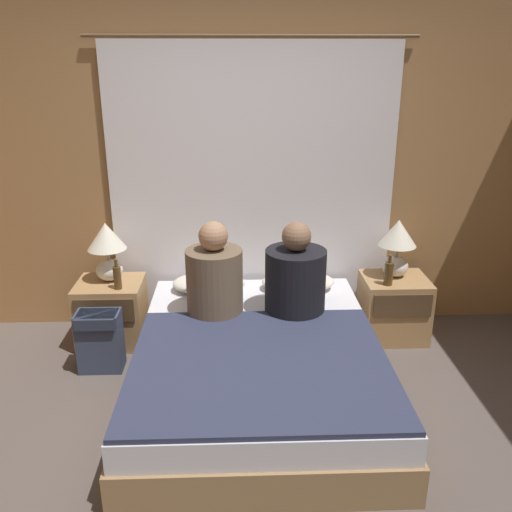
{
  "coord_description": "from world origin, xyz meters",
  "views": [
    {
      "loc": [
        -0.13,
        -2.35,
        2.05
      ],
      "look_at": [
        0.0,
        0.98,
        0.85
      ],
      "focal_mm": 38.0,
      "sensor_mm": 36.0,
      "label": 1
    }
  ],
  "objects_px": {
    "lamp_left": "(107,246)",
    "lamp_right": "(397,242)",
    "bed": "(258,367)",
    "beer_bottle_on_right_stand": "(389,273)",
    "pillow_left": "(209,283)",
    "nightstand_right": "(393,307)",
    "backpack_on_floor": "(100,338)",
    "person_right_in_bed": "(295,278)",
    "nightstand_left": "(112,312)",
    "person_left_in_bed": "(214,278)",
    "pillow_right": "(298,282)",
    "beer_bottle_on_left_stand": "(117,277)"
  },
  "relations": [
    {
      "from": "nightstand_left",
      "to": "lamp_right",
      "type": "bearing_deg",
      "value": 1.47
    },
    {
      "from": "nightstand_left",
      "to": "pillow_right",
      "type": "bearing_deg",
      "value": 1.52
    },
    {
      "from": "bed",
      "to": "lamp_left",
      "type": "relative_size",
      "value": 4.49
    },
    {
      "from": "nightstand_left",
      "to": "backpack_on_floor",
      "type": "xyz_separation_m",
      "value": [
        0.0,
        -0.4,
        -0.0
      ]
    },
    {
      "from": "nightstand_left",
      "to": "pillow_right",
      "type": "height_order",
      "value": "pillow_right"
    },
    {
      "from": "nightstand_left",
      "to": "lamp_left",
      "type": "height_order",
      "value": "lamp_left"
    },
    {
      "from": "pillow_left",
      "to": "pillow_right",
      "type": "xyz_separation_m",
      "value": [
        0.68,
        0.0,
        0.0
      ]
    },
    {
      "from": "bed",
      "to": "person_right_in_bed",
      "type": "distance_m",
      "value": 0.66
    },
    {
      "from": "bed",
      "to": "nightstand_left",
      "type": "xyz_separation_m",
      "value": [
        -1.09,
        0.75,
        0.05
      ]
    },
    {
      "from": "bed",
      "to": "beer_bottle_on_left_stand",
      "type": "distance_m",
      "value": 1.24
    },
    {
      "from": "nightstand_right",
      "to": "pillow_left",
      "type": "height_order",
      "value": "pillow_left"
    },
    {
      "from": "nightstand_right",
      "to": "backpack_on_floor",
      "type": "height_order",
      "value": "nightstand_right"
    },
    {
      "from": "lamp_right",
      "to": "pillow_right",
      "type": "bearing_deg",
      "value": -178.63
    },
    {
      "from": "nightstand_left",
      "to": "lamp_right",
      "type": "relative_size",
      "value": 1.09
    },
    {
      "from": "nightstand_left",
      "to": "lamp_left",
      "type": "distance_m",
      "value": 0.52
    },
    {
      "from": "backpack_on_floor",
      "to": "lamp_right",
      "type": "bearing_deg",
      "value": 11.95
    },
    {
      "from": "pillow_right",
      "to": "lamp_right",
      "type": "bearing_deg",
      "value": 1.37
    },
    {
      "from": "lamp_left",
      "to": "beer_bottle_on_right_stand",
      "type": "height_order",
      "value": "lamp_left"
    },
    {
      "from": "nightstand_right",
      "to": "person_right_in_bed",
      "type": "relative_size",
      "value": 0.75
    },
    {
      "from": "lamp_left",
      "to": "pillow_right",
      "type": "bearing_deg",
      "value": -0.72
    },
    {
      "from": "pillow_left",
      "to": "person_right_in_bed",
      "type": "bearing_deg",
      "value": -33.31
    },
    {
      "from": "beer_bottle_on_right_stand",
      "to": "pillow_left",
      "type": "bearing_deg",
      "value": 173.39
    },
    {
      "from": "backpack_on_floor",
      "to": "person_right_in_bed",
      "type": "bearing_deg",
      "value": 1.63
    },
    {
      "from": "bed",
      "to": "backpack_on_floor",
      "type": "height_order",
      "value": "backpack_on_floor"
    },
    {
      "from": "bed",
      "to": "nightstand_right",
      "type": "bearing_deg",
      "value": 34.59
    },
    {
      "from": "bed",
      "to": "backpack_on_floor",
      "type": "relative_size",
      "value": 4.64
    },
    {
      "from": "beer_bottle_on_left_stand",
      "to": "beer_bottle_on_right_stand",
      "type": "relative_size",
      "value": 0.98
    },
    {
      "from": "bed",
      "to": "backpack_on_floor",
      "type": "xyz_separation_m",
      "value": [
        -1.08,
        0.35,
        0.05
      ]
    },
    {
      "from": "nightstand_left",
      "to": "nightstand_right",
      "type": "relative_size",
      "value": 1.0
    },
    {
      "from": "pillow_left",
      "to": "beer_bottle_on_right_stand",
      "type": "xyz_separation_m",
      "value": [
        1.33,
        -0.15,
        0.12
      ]
    },
    {
      "from": "lamp_left",
      "to": "pillow_left",
      "type": "relative_size",
      "value": 0.81
    },
    {
      "from": "bed",
      "to": "person_left_in_bed",
      "type": "bearing_deg",
      "value": 126.06
    },
    {
      "from": "nightstand_left",
      "to": "beer_bottle_on_right_stand",
      "type": "height_order",
      "value": "beer_bottle_on_right_stand"
    },
    {
      "from": "bed",
      "to": "lamp_right",
      "type": "relative_size",
      "value": 4.49
    },
    {
      "from": "person_right_in_bed",
      "to": "beer_bottle_on_right_stand",
      "type": "height_order",
      "value": "person_right_in_bed"
    },
    {
      "from": "lamp_left",
      "to": "lamp_right",
      "type": "relative_size",
      "value": 1.0
    },
    {
      "from": "person_right_in_bed",
      "to": "beer_bottle_on_right_stand",
      "type": "distance_m",
      "value": 0.76
    },
    {
      "from": "bed",
      "to": "lamp_right",
      "type": "bearing_deg",
      "value": 36.54
    },
    {
      "from": "bed",
      "to": "person_left_in_bed",
      "type": "relative_size",
      "value": 3.04
    },
    {
      "from": "bed",
      "to": "beer_bottle_on_right_stand",
      "type": "height_order",
      "value": "beer_bottle_on_right_stand"
    },
    {
      "from": "lamp_right",
      "to": "beer_bottle_on_left_stand",
      "type": "distance_m",
      "value": 2.09
    },
    {
      "from": "nightstand_right",
      "to": "lamp_left",
      "type": "relative_size",
      "value": 1.09
    },
    {
      "from": "beer_bottle_on_left_stand",
      "to": "pillow_right",
      "type": "bearing_deg",
      "value": 6.6
    },
    {
      "from": "beer_bottle_on_left_stand",
      "to": "backpack_on_floor",
      "type": "height_order",
      "value": "beer_bottle_on_left_stand"
    },
    {
      "from": "person_right_in_bed",
      "to": "backpack_on_floor",
      "type": "bearing_deg",
      "value": -178.37
    },
    {
      "from": "pillow_right",
      "to": "beer_bottle_on_left_stand",
      "type": "xyz_separation_m",
      "value": [
        -1.33,
        -0.15,
        0.12
      ]
    },
    {
      "from": "pillow_left",
      "to": "nightstand_right",
      "type": "bearing_deg",
      "value": -1.52
    },
    {
      "from": "bed",
      "to": "pillow_left",
      "type": "distance_m",
      "value": 0.9
    },
    {
      "from": "person_right_in_bed",
      "to": "beer_bottle_on_right_stand",
      "type": "xyz_separation_m",
      "value": [
        0.72,
        0.25,
        -0.07
      ]
    },
    {
      "from": "lamp_left",
      "to": "bed",
      "type": "bearing_deg",
      "value": -36.54
    }
  ]
}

